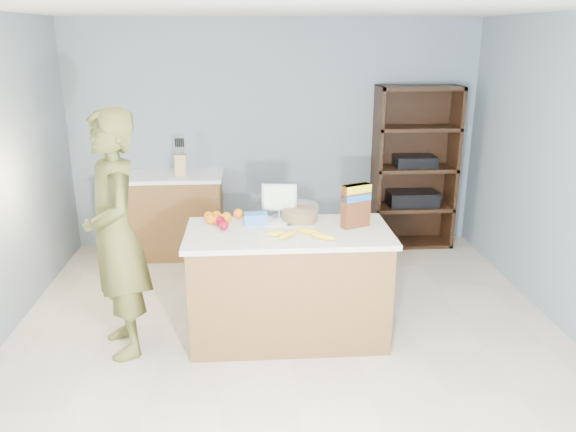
{
  "coord_description": "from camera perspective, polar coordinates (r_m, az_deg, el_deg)",
  "views": [
    {
      "loc": [
        -0.28,
        -3.71,
        2.31
      ],
      "look_at": [
        0.0,
        0.35,
        1.0
      ],
      "focal_mm": 35.0,
      "sensor_mm": 36.0,
      "label": 1
    }
  ],
  "objects": [
    {
      "name": "envelopes",
      "position": [
        4.37,
        0.14,
        -0.97
      ],
      "size": [
        0.39,
        0.24,
        0.0
      ],
      "color": "white",
      "rests_on": "counter_peninsula"
    },
    {
      "name": "bananas",
      "position": [
        4.12,
        1.17,
        -1.82
      ],
      "size": [
        0.52,
        0.27,
        0.05
      ],
      "color": "yellow",
      "rests_on": "counter_peninsula"
    },
    {
      "name": "counter_peninsula",
      "position": [
        4.44,
        0.04,
        -7.39
      ],
      "size": [
        1.56,
        0.76,
        0.9
      ],
      "color": "brown",
      "rests_on": "ground"
    },
    {
      "name": "person",
      "position": [
        4.27,
        -17.09,
        -1.92
      ],
      "size": [
        0.67,
        0.79,
        1.84
      ],
      "primitive_type": "imported",
      "rotation": [
        0.0,
        0.0,
        -1.17
      ],
      "color": "brown",
      "rests_on": "ground"
    },
    {
      "name": "shelving_unit",
      "position": [
        6.49,
        12.58,
        4.56
      ],
      "size": [
        0.9,
        0.4,
        1.8
      ],
      "color": "black",
      "rests_on": "ground"
    },
    {
      "name": "apples",
      "position": [
        4.33,
        -6.73,
        -0.72
      ],
      "size": [
        0.11,
        0.18,
        0.08
      ],
      "color": "maroon",
      "rests_on": "counter_peninsula"
    },
    {
      "name": "floor",
      "position": [
        4.38,
        0.32,
        -14.0
      ],
      "size": [
        4.5,
        5.0,
        0.02
      ],
      "primitive_type": "cube",
      "color": "beige",
      "rests_on": "ground"
    },
    {
      "name": "knife_block",
      "position": [
        6.05,
        -10.84,
        5.22
      ],
      "size": [
        0.12,
        0.1,
        0.31
      ],
      "color": "tan",
      "rests_on": "back_cabinet"
    },
    {
      "name": "tv",
      "position": [
        4.52,
        -0.89,
        1.79
      ],
      "size": [
        0.28,
        0.12,
        0.28
      ],
      "color": "silver",
      "rests_on": "counter_peninsula"
    },
    {
      "name": "back_cabinet",
      "position": [
        6.26,
        -12.21,
        0.18
      ],
      "size": [
        1.24,
        0.62,
        0.9
      ],
      "color": "brown",
      "rests_on": "ground"
    },
    {
      "name": "blue_carton",
      "position": [
        4.42,
        -3.29,
        -0.23
      ],
      "size": [
        0.19,
        0.13,
        0.08
      ],
      "primitive_type": "cube",
      "rotation": [
        0.0,
        0.0,
        0.05
      ],
      "color": "blue",
      "rests_on": "counter_peninsula"
    },
    {
      "name": "salad_bowl",
      "position": [
        4.48,
        1.24,
        0.28
      ],
      "size": [
        0.3,
        0.3,
        0.13
      ],
      "color": "#267219",
      "rests_on": "counter_peninsula"
    },
    {
      "name": "oranges",
      "position": [
        4.47,
        -6.93,
        -0.13
      ],
      "size": [
        0.31,
        0.24,
        0.08
      ],
      "color": "orange",
      "rests_on": "counter_peninsula"
    },
    {
      "name": "walls",
      "position": [
        3.78,
        0.37,
        7.81
      ],
      "size": [
        4.52,
        5.02,
        2.51
      ],
      "color": "gray",
      "rests_on": "ground"
    },
    {
      "name": "cereal_box",
      "position": [
        4.32,
        6.91,
        1.37
      ],
      "size": [
        0.24,
        0.17,
        0.34
      ],
      "color": "#592B14",
      "rests_on": "counter_peninsula"
    }
  ]
}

